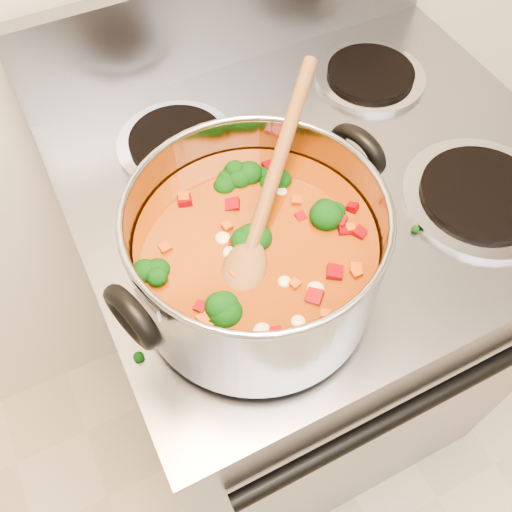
{
  "coord_description": "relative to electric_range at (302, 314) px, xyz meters",
  "views": [
    {
      "loc": [
        -0.35,
        0.7,
        1.55
      ],
      "look_at": [
        -0.2,
        1.02,
        1.01
      ],
      "focal_mm": 40.0,
      "sensor_mm": 36.0,
      "label": 1
    }
  ],
  "objects": [
    {
      "name": "stockpot",
      "position": [
        -0.18,
        -0.15,
        0.54
      ],
      "size": [
        0.35,
        0.28,
        0.17
      ],
      "rotation": [
        0.0,
        0.0,
        0.28
      ],
      "color": "#96969E",
      "rests_on": "electric_range"
    },
    {
      "name": "wooden_spoon",
      "position": [
        -0.17,
        -0.13,
        0.59
      ],
      "size": [
        0.23,
        0.24,
        0.1
      ],
      "rotation": [
        0.0,
        0.0,
        0.8
      ],
      "color": "brown",
      "rests_on": "stockpot"
    },
    {
      "name": "cooktop_crumbs",
      "position": [
        -0.02,
        -0.14,
        0.46
      ],
      "size": [
        0.19,
        0.27,
        0.01
      ],
      "color": "black",
      "rests_on": "electric_range"
    },
    {
      "name": "electric_range",
      "position": [
        0.0,
        0.0,
        0.0
      ],
      "size": [
        0.73,
        0.66,
        1.08
      ],
      "color": "gray",
      "rests_on": "ground"
    }
  ]
}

